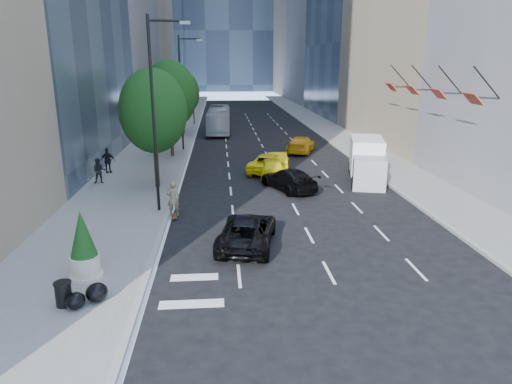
{
  "coord_description": "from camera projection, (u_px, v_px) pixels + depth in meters",
  "views": [
    {
      "loc": [
        -3.12,
        -19.93,
        7.88
      ],
      "look_at": [
        -1.37,
        2.05,
        1.6
      ],
      "focal_mm": 32.0,
      "sensor_mm": 36.0,
      "label": 1
    }
  ],
  "objects": [
    {
      "name": "lamp_far",
      "position": [
        183.0,
        86.0,
        40.52
      ],
      "size": [
        2.13,
        0.22,
        10.0
      ],
      "color": "black",
      "rests_on": "sidewalk_left"
    },
    {
      "name": "taxi_c",
      "position": [
        269.0,
        163.0,
        33.81
      ],
      "size": [
        3.96,
        5.52,
        1.4
      ],
      "primitive_type": "imported",
      "rotation": [
        0.0,
        0.0,
        2.78
      ],
      "color": "yellow",
      "rests_on": "ground"
    },
    {
      "name": "traffic_signal",
      "position": [
        193.0,
        92.0,
        58.2
      ],
      "size": [
        2.48,
        0.53,
        5.2
      ],
      "color": "black",
      "rests_on": "sidewalk_left"
    },
    {
      "name": "tree_far",
      "position": [
        182.0,
        93.0,
        50.36
      ],
      "size": [
        3.9,
        3.9,
        6.92
      ],
      "color": "black",
      "rests_on": "sidewalk_left"
    },
    {
      "name": "ground",
      "position": [
        288.0,
        236.0,
        21.5
      ],
      "size": [
        160.0,
        160.0,
        0.0
      ],
      "primitive_type": "plane",
      "color": "black",
      "rests_on": "ground"
    },
    {
      "name": "tree_mid",
      "position": [
        169.0,
        95.0,
        37.71
      ],
      "size": [
        4.5,
        4.5,
        7.99
      ],
      "color": "black",
      "rests_on": "sidewalk_left"
    },
    {
      "name": "planter_shrub",
      "position": [
        83.0,
        246.0,
        16.72
      ],
      "size": [
        1.08,
        1.08,
        2.6
      ],
      "color": "beige",
      "rests_on": "sidewalk_left"
    },
    {
      "name": "taxi_b",
      "position": [
        277.0,
        160.0,
        34.83
      ],
      "size": [
        1.77,
        4.19,
        1.35
      ],
      "primitive_type": "imported",
      "rotation": [
        0.0,
        0.0,
        3.06
      ],
      "color": "yellow",
      "rests_on": "ground"
    },
    {
      "name": "pedestrian_b",
      "position": [
        108.0,
        161.0,
        32.84
      ],
      "size": [
        1.14,
        0.61,
        1.84
      ],
      "primitive_type": "imported",
      "rotation": [
        0.0,
        0.0,
        2.98
      ],
      "color": "black",
      "rests_on": "sidewalk_left"
    },
    {
      "name": "facade_flags",
      "position": [
        427.0,
        89.0,
        30.21
      ],
      "size": [
        1.85,
        13.3,
        2.05
      ],
      "color": "black",
      "rests_on": "ground"
    },
    {
      "name": "pedestrian_a",
      "position": [
        99.0,
        171.0,
        30.02
      ],
      "size": [
        0.91,
        0.76,
        1.69
      ],
      "primitive_type": "imported",
      "rotation": [
        0.0,
        0.0,
        0.16
      ],
      "color": "black",
      "rests_on": "sidewalk_left"
    },
    {
      "name": "lamp_near",
      "position": [
        156.0,
        104.0,
        23.26
      ],
      "size": [
        2.13,
        0.22,
        10.0
      ],
      "color": "black",
      "rests_on": "sidewalk_left"
    },
    {
      "name": "taxi_a",
      "position": [
        272.0,
        167.0,
        32.37
      ],
      "size": [
        1.74,
        4.2,
        1.42
      ],
      "primitive_type": "imported",
      "rotation": [
        0.0,
        0.0,
        3.13
      ],
      "color": "yellow",
      "rests_on": "ground"
    },
    {
      "name": "tree_near",
      "position": [
        153.0,
        111.0,
        28.22
      ],
      "size": [
        4.2,
        4.2,
        7.46
      ],
      "color": "black",
      "rests_on": "sidewalk_left"
    },
    {
      "name": "sidewalk_right",
      "position": [
        337.0,
        135.0,
        51.01
      ],
      "size": [
        4.0,
        120.0,
        0.15
      ],
      "primitive_type": "cube",
      "color": "slate",
      "rests_on": "ground"
    },
    {
      "name": "garbage_bags",
      "position": [
        88.0,
        296.0,
        15.09
      ],
      "size": [
        1.25,
        1.21,
        0.62
      ],
      "color": "black",
      "rests_on": "sidewalk_left"
    },
    {
      "name": "black_sedan_mercedes",
      "position": [
        289.0,
        179.0,
        29.08
      ],
      "size": [
        3.63,
        5.12,
        1.38
      ],
      "primitive_type": "imported",
      "rotation": [
        0.0,
        0.0,
        3.54
      ],
      "color": "black",
      "rests_on": "ground"
    },
    {
      "name": "black_sedan_lincoln",
      "position": [
        247.0,
        231.0,
        20.21
      ],
      "size": [
        3.18,
        5.25,
        1.36
      ],
      "primitive_type": "imported",
      "rotation": [
        0.0,
        0.0,
        2.94
      ],
      "color": "black",
      "rests_on": "ground"
    },
    {
      "name": "sidewalk_left",
      "position": [
        166.0,
        137.0,
        49.55
      ],
      "size": [
        6.0,
        120.0,
        0.15
      ],
      "primitive_type": "cube",
      "color": "slate",
      "rests_on": "ground"
    },
    {
      "name": "trash_can",
      "position": [
        64.0,
        294.0,
        14.96
      ],
      "size": [
        0.53,
        0.53,
        0.8
      ],
      "primitive_type": "cylinder",
      "color": "black",
      "rests_on": "sidewalk_left"
    },
    {
      "name": "box_truck",
      "position": [
        367.0,
        160.0,
        31.2
      ],
      "size": [
        3.46,
        6.25,
        2.83
      ],
      "rotation": [
        0.0,
        0.0,
        -0.24
      ],
      "color": "white",
      "rests_on": "ground"
    },
    {
      "name": "skateboarder",
      "position": [
        173.0,
        201.0,
        23.69
      ],
      "size": [
        0.73,
        0.52,
        1.87
      ],
      "primitive_type": "imported",
      "rotation": [
        0.0,
        0.0,
        3.26
      ],
      "color": "olive",
      "rests_on": "ground"
    },
    {
      "name": "city_bus",
      "position": [
        219.0,
        120.0,
        52.91
      ],
      "size": [
        2.75,
        10.62,
        2.94
      ],
      "primitive_type": "imported",
      "rotation": [
        0.0,
        0.0,
        -0.03
      ],
      "color": "#BABCC0",
      "rests_on": "ground"
    },
    {
      "name": "taxi_d",
      "position": [
        301.0,
        144.0,
        41.28
      ],
      "size": [
        3.62,
        5.4,
        1.45
      ],
      "primitive_type": "imported",
      "rotation": [
        0.0,
        0.0,
        2.79
      ],
      "color": "orange",
      "rests_on": "ground"
    }
  ]
}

